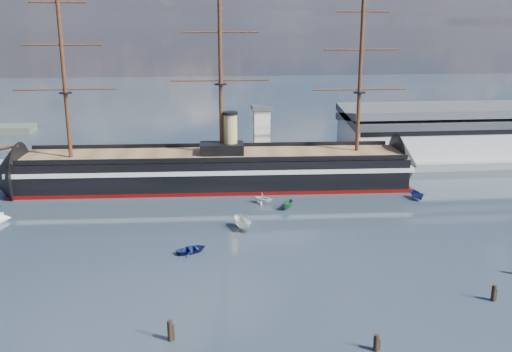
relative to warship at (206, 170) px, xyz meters
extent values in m
plane|color=#222F38|center=(11.50, -20.00, -4.04)|extent=(600.00, 600.00, 0.00)
cube|color=slate|center=(21.50, 16.00, -4.04)|extent=(180.00, 18.00, 2.00)
cube|color=#B7BABC|center=(69.50, 20.00, 2.96)|extent=(62.00, 20.00, 10.00)
cube|color=#3F4247|center=(69.50, 20.00, 8.56)|extent=(63.00, 21.00, 2.00)
cube|color=silver|center=(14.50, 13.00, 4.96)|extent=(4.00, 4.00, 14.00)
cube|color=#3F4247|center=(14.50, 13.00, 12.46)|extent=(5.00, 5.00, 1.00)
cube|color=black|center=(1.73, 0.00, -0.04)|extent=(88.62, 19.84, 7.00)
cube|color=silver|center=(1.73, 0.00, 1.16)|extent=(90.63, 20.17, 1.00)
cube|color=#580605|center=(1.73, 0.00, -3.69)|extent=(90.62, 20.13, 0.90)
cone|color=black|center=(-44.77, 0.00, -0.34)|extent=(14.67, 16.28, 15.68)
cone|color=black|center=(48.23, 0.00, -0.34)|extent=(11.68, 16.15, 15.68)
cube|color=brown|center=(1.73, 0.00, 3.56)|extent=(88.56, 18.57, 0.40)
cube|color=black|center=(3.73, 0.00, 4.96)|extent=(10.25, 6.43, 2.50)
cylinder|color=tan|center=(5.73, 0.00, 8.46)|extent=(3.20, 3.20, 9.00)
cylinder|color=#381E0F|center=(-30.27, 0.00, 22.76)|extent=(0.90, 0.90, 38.00)
cylinder|color=#381E0F|center=(3.73, 0.00, 24.76)|extent=(0.90, 0.90, 42.00)
cylinder|color=#381E0F|center=(35.73, 0.00, 21.76)|extent=(0.90, 0.90, 36.00)
imported|color=white|center=(6.05, -29.68, -4.04)|extent=(7.55, 4.50, 2.84)
imported|color=navy|center=(-3.36, -39.45, -4.04)|extent=(2.59, 3.49, 1.52)
imported|color=#1D5D36|center=(16.28, -18.35, -4.04)|extent=(5.15, 3.94, 1.96)
imported|color=silver|center=(11.70, -14.23, -4.04)|extent=(6.14, 7.39, 2.51)
imported|color=navy|center=(45.33, -14.88, -4.04)|extent=(5.79, 2.92, 2.21)
cylinder|color=black|center=(-5.91, -66.64, -4.04)|extent=(0.64, 0.64, 3.35)
cylinder|color=black|center=(18.14, -71.44, -4.04)|extent=(0.64, 0.64, 2.75)
cylinder|color=black|center=(38.08, -61.12, -4.04)|extent=(0.64, 0.64, 3.03)
camera|label=1|loc=(-2.15, -128.72, 33.22)|focal=40.00mm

